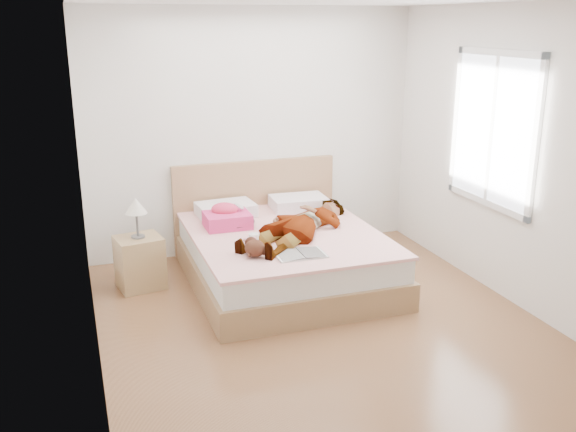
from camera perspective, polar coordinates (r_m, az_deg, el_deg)
The scene contains 11 objects.
ground at distance 5.50m, azimuth 2.92°, elevation -9.47°, with size 4.00×4.00×0.00m, color #512E19.
woman at distance 6.12m, azimuth 1.13°, elevation -0.36°, with size 0.62×1.65×0.23m, color silver.
hair at distance 6.39m, azimuth -5.07°, elevation -0.35°, with size 0.44×0.54×0.08m, color black.
phone at distance 6.32m, azimuth -4.38°, elevation 0.87°, with size 0.05×0.10×0.01m, color silver.
room_shell at distance 6.14m, azimuth 17.74°, elevation 7.31°, with size 4.00×4.00×4.00m.
bed at distance 6.29m, azimuth -0.55°, elevation -3.23°, with size 1.80×2.08×1.00m.
towel at distance 6.29m, azimuth -5.47°, elevation -0.13°, with size 0.44×0.38×0.23m.
magazine at distance 5.54m, azimuth 1.09°, elevation -3.42°, with size 0.44×0.30×0.03m.
coffee_mug at distance 5.78m, azimuth -3.02°, elevation -2.06°, with size 0.13×0.09×0.10m.
plush_toy at distance 5.51m, azimuth -3.03°, elevation -2.79°, with size 0.18×0.27×0.15m.
nightstand at distance 6.24m, azimuth -13.05°, elevation -3.68°, with size 0.47×0.43×0.88m.
Camera 1 is at (-1.86, -4.56, 2.45)m, focal length 40.00 mm.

